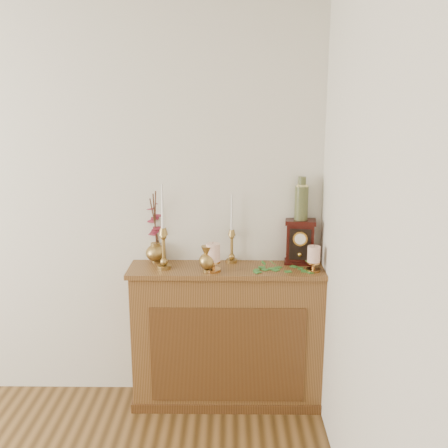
{
  "coord_description": "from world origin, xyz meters",
  "views": [
    {
      "loc": [
        1.42,
        -1.02,
        1.96
      ],
      "look_at": [
        1.38,
        2.05,
        1.22
      ],
      "focal_mm": 42.0,
      "sensor_mm": 36.0,
      "label": 1
    }
  ],
  "objects_px": {
    "candlestick_left": "(163,242)",
    "ginger_jar": "(155,229)",
    "bud_vase": "(207,259)",
    "ceramic_vase": "(301,200)",
    "mantel_clock": "(300,242)",
    "candlestick_center": "(232,240)"
  },
  "relations": [
    {
      "from": "bud_vase",
      "to": "ginger_jar",
      "type": "distance_m",
      "value": 0.44
    },
    {
      "from": "bud_vase",
      "to": "mantel_clock",
      "type": "bearing_deg",
      "value": 18.03
    },
    {
      "from": "mantel_clock",
      "to": "ceramic_vase",
      "type": "xyz_separation_m",
      "value": [
        0.0,
        0.0,
        0.27
      ]
    },
    {
      "from": "candlestick_center",
      "to": "ceramic_vase",
      "type": "distance_m",
      "value": 0.51
    },
    {
      "from": "ceramic_vase",
      "to": "ginger_jar",
      "type": "bearing_deg",
      "value": 177.31
    },
    {
      "from": "candlestick_left",
      "to": "ginger_jar",
      "type": "height_order",
      "value": "candlestick_left"
    },
    {
      "from": "candlestick_left",
      "to": "ginger_jar",
      "type": "xyz_separation_m",
      "value": [
        -0.07,
        0.17,
        0.04
      ]
    },
    {
      "from": "ginger_jar",
      "to": "ceramic_vase",
      "type": "height_order",
      "value": "ceramic_vase"
    },
    {
      "from": "candlestick_left",
      "to": "ginger_jar",
      "type": "relative_size",
      "value": 1.12
    },
    {
      "from": "candlestick_left",
      "to": "mantel_clock",
      "type": "distance_m",
      "value": 0.87
    },
    {
      "from": "candlestick_left",
      "to": "mantel_clock",
      "type": "height_order",
      "value": "candlestick_left"
    },
    {
      "from": "ginger_jar",
      "to": "ceramic_vase",
      "type": "relative_size",
      "value": 1.73
    },
    {
      "from": "candlestick_left",
      "to": "ginger_jar",
      "type": "distance_m",
      "value": 0.19
    },
    {
      "from": "ginger_jar",
      "to": "bud_vase",
      "type": "bearing_deg",
      "value": -34.42
    },
    {
      "from": "ginger_jar",
      "to": "mantel_clock",
      "type": "height_order",
      "value": "ginger_jar"
    },
    {
      "from": "candlestick_center",
      "to": "ginger_jar",
      "type": "relative_size",
      "value": 0.94
    },
    {
      "from": "bud_vase",
      "to": "ginger_jar",
      "type": "relative_size",
      "value": 0.35
    },
    {
      "from": "ginger_jar",
      "to": "ceramic_vase",
      "type": "bearing_deg",
      "value": -2.69
    },
    {
      "from": "candlestick_left",
      "to": "ceramic_vase",
      "type": "xyz_separation_m",
      "value": [
        0.86,
        0.13,
        0.23
      ]
    },
    {
      "from": "bud_vase",
      "to": "ginger_jar",
      "type": "xyz_separation_m",
      "value": [
        -0.34,
        0.24,
        0.13
      ]
    },
    {
      "from": "candlestick_left",
      "to": "candlestick_center",
      "type": "relative_size",
      "value": 1.2
    },
    {
      "from": "ginger_jar",
      "to": "candlestick_left",
      "type": "bearing_deg",
      "value": -66.78
    }
  ]
}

